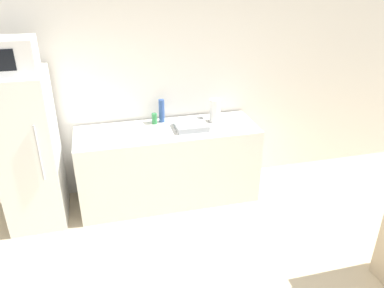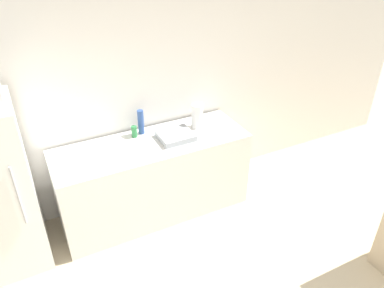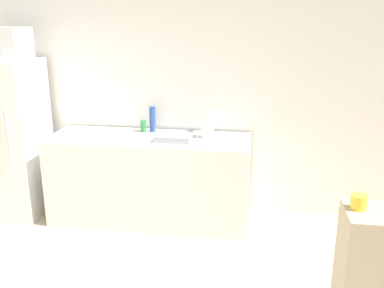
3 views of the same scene
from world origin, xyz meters
TOP-DOWN VIEW (x-y plane):
  - wall_back at (0.00, 2.93)m, footprint 8.00×0.06m
  - refrigerator at (-1.32, 2.49)m, footprint 0.56×0.68m
  - microwave at (-1.32, 2.49)m, footprint 0.48×0.38m
  - counter at (0.14, 2.52)m, footprint 2.04×0.69m
  - sink_basin at (0.41, 2.49)m, footprint 0.35×0.32m
  - bottle_tall at (0.12, 2.76)m, footprint 0.07×0.07m
  - bottle_short at (0.03, 2.72)m, footprint 0.06×0.06m
  - jar at (1.78, 0.74)m, footprint 0.09×0.09m
  - paper_towel_roll at (0.72, 2.62)m, footprint 0.13×0.13m

SIDE VIEW (x-z plane):
  - counter at x=0.14m, z-range 0.00..0.90m
  - refrigerator at x=-1.32m, z-range 0.00..1.65m
  - sink_basin at x=0.41m, z-range 0.90..0.96m
  - bottle_short at x=0.03m, z-range 0.90..1.02m
  - paper_towel_roll at x=0.72m, z-range 0.90..1.17m
  - bottle_tall at x=0.12m, z-range 0.90..1.17m
  - jar at x=1.78m, z-range 1.07..1.15m
  - wall_back at x=0.00m, z-range 0.00..2.60m
  - microwave at x=-1.32m, z-range 1.65..1.97m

